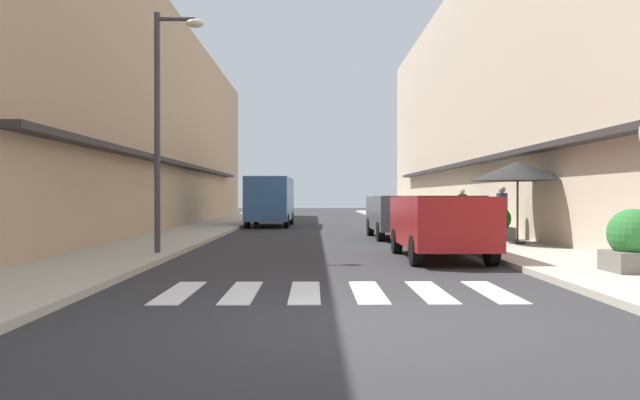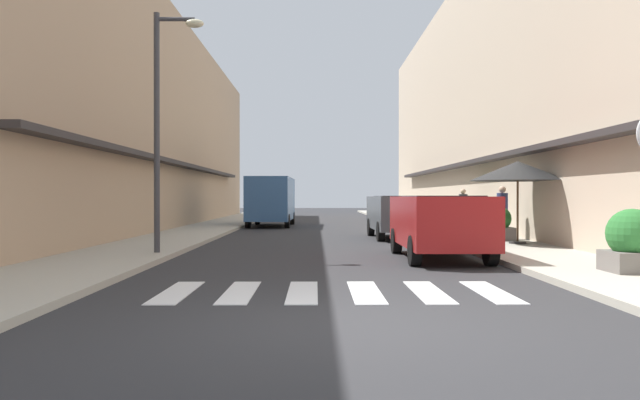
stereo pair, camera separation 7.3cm
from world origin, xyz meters
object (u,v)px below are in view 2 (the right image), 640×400
at_px(parked_car_near, 439,219).
at_px(delivery_van, 271,197).
at_px(street_lamp, 164,107).
at_px(pedestrian_walking_near, 502,211).
at_px(cafe_umbrella, 518,171).
at_px(parked_car_mid, 398,212).
at_px(planter_midblock, 499,224).
at_px(planter_far, 451,215).
at_px(planter_corner, 632,242).
at_px(pedestrian_walking_far, 463,208).

distance_m(parked_car_near, delivery_van, 16.36).
relative_size(street_lamp, pedestrian_walking_near, 3.44).
height_order(delivery_van, cafe_umbrella, cafe_umbrella).
relative_size(parked_car_near, delivery_van, 0.79).
height_order(parked_car_mid, street_lamp, street_lamp).
relative_size(parked_car_mid, planter_midblock, 4.18).
bearing_deg(delivery_van, parked_car_near, -72.21).
xyz_separation_m(parked_car_near, planter_far, (2.39, 9.61, -0.20)).
height_order(street_lamp, planter_corner, street_lamp).
relative_size(cafe_umbrella, pedestrian_walking_far, 1.64).
xyz_separation_m(pedestrian_walking_near, pedestrian_walking_far, (0.04, 5.25, -0.01)).
bearing_deg(parked_car_mid, planter_corner, -75.22).
distance_m(delivery_van, pedestrian_walking_near, 13.28).
relative_size(planter_corner, pedestrian_walking_far, 0.68).
distance_m(planter_far, pedestrian_walking_far, 0.90).
distance_m(cafe_umbrella, planter_corner, 6.67).
distance_m(street_lamp, pedestrian_walking_far, 13.81).
xyz_separation_m(planter_corner, planter_far, (-0.34, 12.98, 0.06)).
height_order(pedestrian_walking_near, pedestrian_walking_far, pedestrian_walking_near).
relative_size(parked_car_mid, pedestrian_walking_near, 2.60).
bearing_deg(pedestrian_walking_far, planter_far, -96.10).
xyz_separation_m(planter_midblock, planter_far, (-0.29, 5.25, 0.12)).
bearing_deg(cafe_umbrella, planter_corner, -91.04).
bearing_deg(planter_midblock, pedestrian_walking_far, 86.81).
xyz_separation_m(parked_car_mid, planter_corner, (2.73, -10.35, -0.27)).
bearing_deg(planter_midblock, parked_car_near, -121.60).
relative_size(delivery_van, planter_corner, 4.87).
xyz_separation_m(parked_car_near, planter_midblock, (2.68, 4.36, -0.32)).
bearing_deg(pedestrian_walking_far, cafe_umbrella, -51.17).
xyz_separation_m(delivery_van, planter_midblock, (7.68, -11.21, -0.80)).
bearing_deg(pedestrian_walking_near, parked_car_near, -131.82).
xyz_separation_m(cafe_umbrella, pedestrian_walking_near, (0.12, 1.82, -1.17)).
relative_size(delivery_van, planter_midblock, 5.30).
height_order(parked_car_near, planter_midblock, parked_car_near).
xyz_separation_m(planter_midblock, pedestrian_walking_near, (0.29, 0.59, 0.39)).
distance_m(delivery_van, cafe_umbrella, 14.73).
distance_m(street_lamp, planter_corner, 10.38).
relative_size(parked_car_near, planter_midblock, 4.20).
bearing_deg(delivery_van, parked_car_mid, -59.82).
distance_m(pedestrian_walking_near, pedestrian_walking_far, 5.25).
height_order(planter_midblock, pedestrian_walking_far, pedestrian_walking_far).
bearing_deg(street_lamp, planter_midblock, 22.99).
height_order(delivery_van, planter_far, delivery_van).
bearing_deg(delivery_van, planter_far, -38.89).
relative_size(parked_car_mid, delivery_van, 0.79).
relative_size(delivery_van, cafe_umbrella, 2.03).
xyz_separation_m(parked_car_mid, pedestrian_walking_far, (3.01, 3.23, 0.06)).
bearing_deg(pedestrian_walking_near, pedestrian_walking_far, 78.69).
bearing_deg(pedestrian_walking_far, pedestrian_walking_near, -50.29).
relative_size(parked_car_mid, cafe_umbrella, 1.60).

